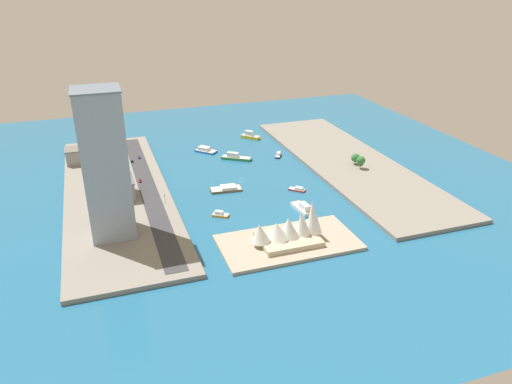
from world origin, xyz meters
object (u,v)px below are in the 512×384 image
(ferry_yellow_fast, at_px, (250,136))
(carpark_squat_concrete, at_px, (84,155))
(patrol_launch_navy, at_px, (278,155))
(barge_flat_brown, at_px, (227,189))
(traffic_light_waterfront, at_px, (165,197))
(catamaran_blue, at_px, (205,150))
(ferry_green_doubledeck, at_px, (236,157))
(pickup_red, at_px, (140,180))
(opera_landmark, at_px, (289,229))
(ferry_white_commuter, at_px, (303,208))
(hatchback_blue, at_px, (139,157))
(water_taxi_orange, at_px, (220,214))
(warehouse_low_gray, at_px, (111,189))
(tugboat_red, at_px, (298,189))
(tower_tall_glass, at_px, (105,165))
(suv_black, at_px, (132,161))

(ferry_yellow_fast, xyz_separation_m, carpark_squat_concrete, (148.46, 21.33, 6.30))
(patrol_launch_navy, bearing_deg, barge_flat_brown, 41.19)
(traffic_light_waterfront, bearing_deg, catamaran_blue, -117.59)
(ferry_green_doubledeck, relative_size, patrol_launch_navy, 2.16)
(patrol_launch_navy, xyz_separation_m, pickup_red, (118.21, 22.99, 2.38))
(ferry_green_doubledeck, distance_m, opera_landmark, 143.19)
(ferry_white_commuter, bearing_deg, hatchback_blue, -54.63)
(catamaran_blue, distance_m, hatchback_blue, 57.29)
(water_taxi_orange, distance_m, pickup_red, 79.90)
(opera_landmark, bearing_deg, pickup_red, -58.24)
(catamaran_blue, xyz_separation_m, warehouse_low_gray, (83.46, 76.80, 7.55))
(tugboat_red, xyz_separation_m, traffic_light_waterfront, (93.95, -4.38, 5.93))
(tower_tall_glass, xyz_separation_m, traffic_light_waterfront, (-35.05, -30.78, -38.57))
(warehouse_low_gray, bearing_deg, hatchback_blue, -110.20)
(catamaran_blue, distance_m, water_taxi_orange, 123.68)
(suv_black, bearing_deg, hatchback_blue, -134.29)
(carpark_squat_concrete, bearing_deg, opera_landmark, 122.44)
(catamaran_blue, relative_size, pickup_red, 3.83)
(catamaran_blue, bearing_deg, suv_black, 10.43)
(ferry_white_commuter, bearing_deg, warehouse_low_gray, -25.45)
(tugboat_red, height_order, pickup_red, pickup_red)
(warehouse_low_gray, relative_size, tower_tall_glass, 0.35)
(ferry_green_doubledeck, distance_m, ferry_white_commuter, 106.87)
(patrol_launch_navy, bearing_deg, tower_tall_glass, 34.28)
(ferry_white_commuter, bearing_deg, suv_black, -51.22)
(opera_landmark, bearing_deg, water_taxi_orange, -58.99)
(water_taxi_orange, relative_size, suv_black, 2.52)
(warehouse_low_gray, xyz_separation_m, suv_black, (-19.88, -65.09, -5.64))
(ferry_green_doubledeck, xyz_separation_m, carpark_squat_concrete, (119.24, -27.60, 6.86))
(barge_flat_brown, bearing_deg, tugboat_red, 160.25)
(tower_tall_glass, distance_m, traffic_light_waterfront, 60.53)
(water_taxi_orange, xyz_separation_m, tugboat_red, (-62.76, -20.25, -0.13))
(ferry_white_commuter, height_order, carpark_squat_concrete, carpark_squat_concrete)
(warehouse_low_gray, bearing_deg, water_taxi_orange, 144.59)
(ferry_white_commuter, relative_size, carpark_squat_concrete, 0.77)
(tugboat_red, height_order, ferry_yellow_fast, ferry_yellow_fast)
(traffic_light_waterfront, bearing_deg, suv_black, -81.61)
(tugboat_red, relative_size, suv_black, 2.59)
(water_taxi_orange, height_order, tower_tall_glass, tower_tall_glass)
(barge_flat_brown, bearing_deg, ferry_green_doubledeck, -112.72)
(water_taxi_orange, relative_size, tugboat_red, 0.97)
(water_taxi_orange, xyz_separation_m, traffic_light_waterfront, (31.20, -24.64, 5.80))
(tugboat_red, xyz_separation_m, warehouse_low_gray, (126.48, -25.04, 8.12))
(suv_black, bearing_deg, patrol_launch_navy, 170.55)
(catamaran_blue, relative_size, ferry_green_doubledeck, 0.80)
(tower_tall_glass, xyz_separation_m, suv_black, (-22.39, -116.53, -42.03))
(opera_landmark, bearing_deg, carpark_squat_concrete, -57.56)
(pickup_red, bearing_deg, patrol_launch_navy, -169.00)
(ferry_green_doubledeck, relative_size, water_taxi_orange, 2.14)
(suv_black, xyz_separation_m, opera_landmark, (-72.03, 157.27, 6.14))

